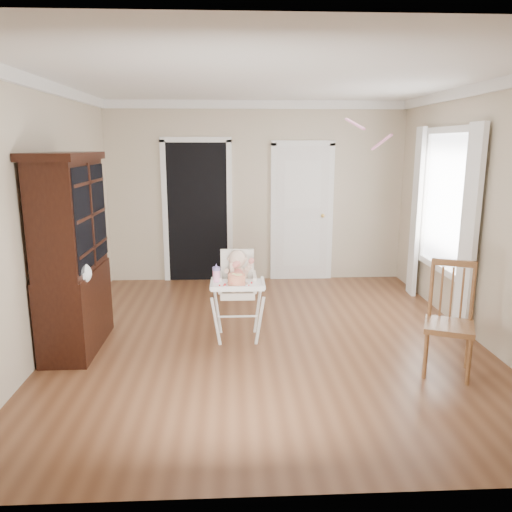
{
  "coord_description": "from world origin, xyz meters",
  "views": [
    {
      "loc": [
        -0.38,
        -5.1,
        2.07
      ],
      "look_at": [
        -0.13,
        -0.07,
        0.94
      ],
      "focal_mm": 35.0,
      "sensor_mm": 36.0,
      "label": 1
    }
  ],
  "objects_px": {
    "china_cabinet": "(72,254)",
    "dining_chair": "(449,322)",
    "sippy_cup": "(216,274)",
    "cake": "(237,279)",
    "high_chair": "(237,285)"
  },
  "relations": [
    {
      "from": "cake",
      "to": "dining_chair",
      "type": "xyz_separation_m",
      "value": [
        1.93,
        -0.66,
        -0.25
      ]
    },
    {
      "from": "china_cabinet",
      "to": "dining_chair",
      "type": "height_order",
      "value": "china_cabinet"
    },
    {
      "from": "cake",
      "to": "china_cabinet",
      "type": "height_order",
      "value": "china_cabinet"
    },
    {
      "from": "china_cabinet",
      "to": "sippy_cup",
      "type": "bearing_deg",
      "value": 1.03
    },
    {
      "from": "cake",
      "to": "dining_chair",
      "type": "relative_size",
      "value": 0.22
    },
    {
      "from": "cake",
      "to": "china_cabinet",
      "type": "relative_size",
      "value": 0.12
    },
    {
      "from": "cake",
      "to": "sippy_cup",
      "type": "relative_size",
      "value": 1.18
    },
    {
      "from": "sippy_cup",
      "to": "dining_chair",
      "type": "distance_m",
      "value": 2.3
    },
    {
      "from": "dining_chair",
      "to": "sippy_cup",
      "type": "bearing_deg",
      "value": -176.19
    },
    {
      "from": "dining_chair",
      "to": "high_chair",
      "type": "bearing_deg",
      "value": 178.45
    },
    {
      "from": "high_chair",
      "to": "cake",
      "type": "bearing_deg",
      "value": -92.19
    },
    {
      "from": "cake",
      "to": "sippy_cup",
      "type": "distance_m",
      "value": 0.24
    },
    {
      "from": "china_cabinet",
      "to": "cake",
      "type": "bearing_deg",
      "value": -3.07
    },
    {
      "from": "china_cabinet",
      "to": "dining_chair",
      "type": "xyz_separation_m",
      "value": [
        3.58,
        -0.75,
        -0.52
      ]
    },
    {
      "from": "high_chair",
      "to": "china_cabinet",
      "type": "relative_size",
      "value": 0.49
    }
  ]
}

